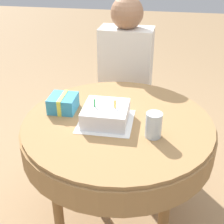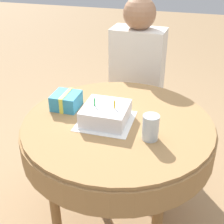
% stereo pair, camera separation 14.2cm
% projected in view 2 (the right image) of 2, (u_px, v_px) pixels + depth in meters
% --- Properties ---
extents(ground_plane, '(12.00, 12.00, 0.00)m').
position_uv_depth(ground_plane, '(117.00, 222.00, 1.88)').
color(ground_plane, '#A37F56').
extents(dining_table, '(0.95, 0.95, 0.71)m').
position_uv_depth(dining_table, '(118.00, 136.00, 1.57)').
color(dining_table, '#9E7547').
rests_on(dining_table, ground_plane).
extents(chair, '(0.38, 0.38, 0.88)m').
position_uv_depth(chair, '(138.00, 92.00, 2.32)').
color(chair, '#4C331E').
rests_on(chair, ground_plane).
extents(person, '(0.37, 0.30, 1.18)m').
position_uv_depth(person, '(137.00, 67.00, 2.14)').
color(person, '#9E7051').
rests_on(person, ground_plane).
extents(napkin, '(0.26, 0.26, 0.00)m').
position_uv_depth(napkin, '(106.00, 121.00, 1.52)').
color(napkin, white).
rests_on(napkin, dining_table).
extents(birthday_cake, '(0.21, 0.21, 0.12)m').
position_uv_depth(birthday_cake, '(106.00, 114.00, 1.50)').
color(birthday_cake, white).
rests_on(birthday_cake, dining_table).
extents(drinking_glass, '(0.07, 0.07, 0.12)m').
position_uv_depth(drinking_glass, '(151.00, 127.00, 1.36)').
color(drinking_glass, silver).
rests_on(drinking_glass, dining_table).
extents(gift_box, '(0.14, 0.14, 0.09)m').
position_uv_depth(gift_box, '(66.00, 101.00, 1.63)').
color(gift_box, teal).
rests_on(gift_box, dining_table).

